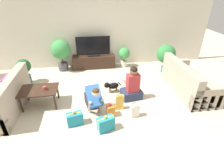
# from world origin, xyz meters

# --- Properties ---
(ground_plane) EXTENTS (16.00, 16.00, 0.00)m
(ground_plane) POSITION_xyz_m (0.00, 0.00, 0.00)
(ground_plane) COLOR beige
(wall_back) EXTENTS (8.40, 0.06, 2.60)m
(wall_back) POSITION_xyz_m (0.00, 2.63, 1.30)
(wall_back) COLOR beige
(wall_back) RESTS_ON ground_plane
(sofa_left) EXTENTS (0.84, 1.92, 0.85)m
(sofa_left) POSITION_xyz_m (-2.43, 0.17, 0.30)
(sofa_left) COLOR tan
(sofa_left) RESTS_ON ground_plane
(sofa_right) EXTENTS (0.84, 1.92, 0.85)m
(sofa_right) POSITION_xyz_m (2.43, 0.35, 0.30)
(sofa_right) COLOR tan
(sofa_right) RESTS_ON ground_plane
(coffee_table) EXTENTS (0.91, 0.63, 0.46)m
(coffee_table) POSITION_xyz_m (-1.61, 0.24, 0.40)
(coffee_table) COLOR #382319
(coffee_table) RESTS_ON ground_plane
(tv_console) EXTENTS (1.53, 0.39, 0.47)m
(tv_console) POSITION_xyz_m (-0.14, 2.37, 0.23)
(tv_console) COLOR #382319
(tv_console) RESTS_ON ground_plane
(tv) EXTENTS (1.18, 0.20, 0.70)m
(tv) POSITION_xyz_m (-0.14, 2.37, 0.78)
(tv) COLOR black
(tv) RESTS_ON tv_console
(potted_plant_back_left) EXTENTS (0.67, 0.67, 1.09)m
(potted_plant_back_left) POSITION_xyz_m (-1.25, 2.32, 0.70)
(potted_plant_back_left) COLOR #4C4C51
(potted_plant_back_left) RESTS_ON ground_plane
(potted_plant_back_right) EXTENTS (0.42, 0.42, 0.73)m
(potted_plant_back_right) POSITION_xyz_m (0.98, 2.32, 0.46)
(potted_plant_back_right) COLOR beige
(potted_plant_back_right) RESTS_ON ground_plane
(potted_plant_corner_left) EXTENTS (0.42, 0.42, 0.79)m
(potted_plant_corner_left) POSITION_xyz_m (-2.28, 1.48, 0.48)
(potted_plant_corner_left) COLOR #336B84
(potted_plant_corner_left) RESTS_ON ground_plane
(potted_plant_corner_right) EXTENTS (0.63, 0.63, 0.98)m
(potted_plant_corner_right) POSITION_xyz_m (2.28, 1.66, 0.65)
(potted_plant_corner_right) COLOR #336B84
(potted_plant_corner_right) RESTS_ON ground_plane
(person_kneeling) EXTENTS (0.47, 0.82, 0.77)m
(person_kneeling) POSITION_xyz_m (-0.28, -0.13, 0.33)
(person_kneeling) COLOR #23232D
(person_kneeling) RESTS_ON ground_plane
(person_sitting) EXTENTS (0.57, 0.53, 0.97)m
(person_sitting) POSITION_xyz_m (0.77, 0.21, 0.36)
(person_sitting) COLOR #283351
(person_sitting) RESTS_ON ground_plane
(dog) EXTENTS (0.52, 0.20, 0.32)m
(dog) POSITION_xyz_m (0.27, 0.59, 0.20)
(dog) COLOR black
(dog) RESTS_ON ground_plane
(gift_box_a) EXTENTS (0.19, 0.22, 0.34)m
(gift_box_a) POSITION_xyz_m (0.10, -0.43, 0.14)
(gift_box_a) COLOR orange
(gift_box_a) RESTS_ON ground_plane
(gift_box_b) EXTENTS (0.38, 0.26, 0.35)m
(gift_box_b) POSITION_xyz_m (-0.72, -0.62, 0.15)
(gift_box_b) COLOR teal
(gift_box_b) RESTS_ON ground_plane
(gift_box_c) EXTENTS (0.39, 0.28, 0.38)m
(gift_box_c) POSITION_xyz_m (-0.06, -0.88, 0.16)
(gift_box_c) COLOR teal
(gift_box_c) RESTS_ON ground_plane
(gift_bag_a) EXTENTS (0.23, 0.16, 0.35)m
(gift_bag_a) POSITION_xyz_m (0.65, -0.54, 0.17)
(gift_bag_a) COLOR white
(gift_bag_a) RESTS_ON ground_plane
(gift_bag_b) EXTENTS (0.19, 0.13, 0.43)m
(gift_bag_b) POSITION_xyz_m (0.36, -0.21, 0.21)
(gift_bag_b) COLOR #E5B74C
(gift_bag_b) RESTS_ON ground_plane
(mug) EXTENTS (0.12, 0.08, 0.09)m
(mug) POSITION_xyz_m (-1.44, 0.21, 0.50)
(mug) COLOR #B23D38
(mug) RESTS_ON coffee_table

